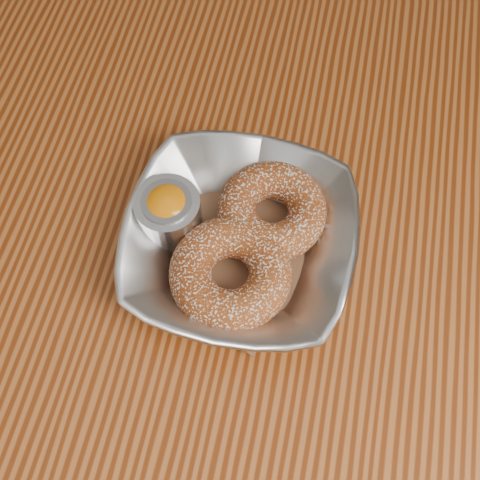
% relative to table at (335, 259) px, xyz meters
% --- Properties ---
extents(ground_plane, '(4.00, 4.00, 0.00)m').
position_rel_table_xyz_m(ground_plane, '(0.00, 0.00, -0.65)').
color(ground_plane, '#565659').
rests_on(ground_plane, ground).
extents(table, '(1.20, 0.80, 0.75)m').
position_rel_table_xyz_m(table, '(0.00, 0.00, 0.00)').
color(table, brown).
rests_on(table, ground_plane).
extents(serving_bowl, '(0.21, 0.21, 0.05)m').
position_rel_table_xyz_m(serving_bowl, '(-0.10, -0.06, 0.12)').
color(serving_bowl, '#B0B2B7').
rests_on(serving_bowl, table).
extents(parchment, '(0.20, 0.20, 0.00)m').
position_rel_table_xyz_m(parchment, '(-0.10, -0.06, 0.11)').
color(parchment, brown).
rests_on(parchment, table).
extents(donut_back, '(0.13, 0.13, 0.04)m').
position_rel_table_xyz_m(donut_back, '(-0.08, -0.02, 0.13)').
color(donut_back, '#8D3C14').
rests_on(donut_back, parchment).
extents(donut_front, '(0.13, 0.13, 0.04)m').
position_rel_table_xyz_m(donut_front, '(-0.10, -0.09, 0.13)').
color(donut_front, '#8D3C14').
rests_on(donut_front, parchment).
extents(ramekin, '(0.06, 0.06, 0.05)m').
position_rel_table_xyz_m(ramekin, '(-0.17, -0.05, 0.13)').
color(ramekin, '#B0B2B7').
rests_on(ramekin, table).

